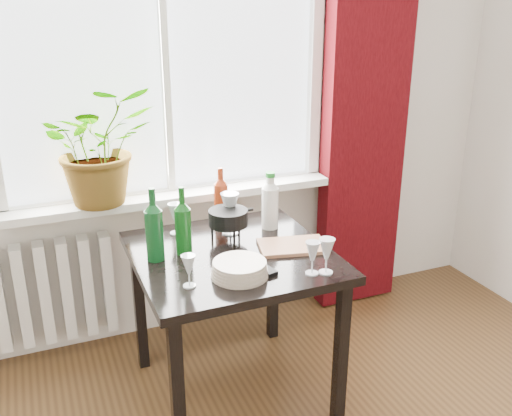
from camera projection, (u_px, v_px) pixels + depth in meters
name	position (u px, v px, depth m)	size (l,w,h in m)	color
window	(163.00, 41.00, 2.77)	(1.72, 0.08, 1.62)	white
windowsill	(174.00, 196.00, 2.98)	(1.72, 0.20, 0.04)	white
curtain	(367.00, 93.00, 3.19)	(0.50, 0.12, 2.56)	#330408
radiator	(33.00, 295.00, 2.90)	(0.80, 0.10, 0.55)	white
table	(232.00, 271.00, 2.56)	(0.85, 0.85, 0.74)	black
potted_plant	(99.00, 145.00, 2.72)	(0.52, 0.45, 0.58)	#1C651A
wine_bottle_left	(154.00, 224.00, 2.40)	(0.08, 0.08, 0.33)	#0B3D18
wine_bottle_right	(183.00, 220.00, 2.47)	(0.07, 0.07, 0.31)	#0D4412
bottle_amber	(221.00, 194.00, 2.82)	(0.07, 0.07, 0.29)	maroon
cleaning_bottle	(270.00, 200.00, 2.74)	(0.08, 0.08, 0.29)	silver
wineglass_front_right	(326.00, 256.00, 2.31)	(0.07, 0.07, 0.16)	silver
wineglass_far_right	(312.00, 258.00, 2.31)	(0.06, 0.06, 0.15)	silver
wineglass_back_center	(230.00, 213.00, 2.69)	(0.09, 0.09, 0.21)	silver
wineglass_back_left	(175.00, 218.00, 2.70)	(0.07, 0.07, 0.16)	silver
wineglass_front_left	(189.00, 271.00, 2.21)	(0.06, 0.06, 0.14)	silver
plate_stack	(240.00, 269.00, 2.30)	(0.23, 0.23, 0.06)	#BDAF9D
fondue_pot	(228.00, 224.00, 2.64)	(0.21, 0.18, 0.14)	black
tv_remote	(262.00, 268.00, 2.37)	(0.05, 0.16, 0.02)	black
cutting_board	(292.00, 246.00, 2.57)	(0.30, 0.19, 0.02)	#9B6546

